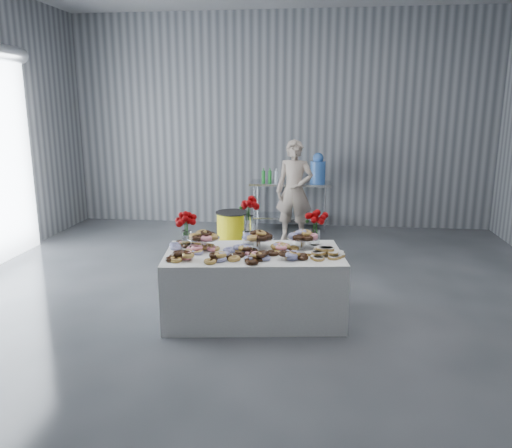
% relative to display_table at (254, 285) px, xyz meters
% --- Properties ---
extents(ground, '(9.00, 9.00, 0.00)m').
position_rel_display_table_xyz_m(ground, '(-0.07, 0.03, -0.38)').
color(ground, '#33353A').
rests_on(ground, ground).
extents(room_walls, '(8.04, 9.04, 4.02)m').
position_rel_display_table_xyz_m(room_walls, '(-0.34, 0.09, 2.26)').
color(room_walls, gray).
rests_on(room_walls, ground).
extents(display_table, '(2.02, 1.25, 0.75)m').
position_rel_display_table_xyz_m(display_table, '(0.00, 0.00, 0.00)').
color(display_table, white).
rests_on(display_table, ground).
extents(prep_table, '(1.50, 0.60, 0.90)m').
position_rel_display_table_xyz_m(prep_table, '(0.17, 4.13, 0.24)').
color(prep_table, silver).
rests_on(prep_table, ground).
extents(donut_mounds, '(1.90, 1.04, 0.09)m').
position_rel_display_table_xyz_m(donut_mounds, '(0.00, -0.05, 0.42)').
color(donut_mounds, gold).
rests_on(donut_mounds, display_table).
extents(cake_stand_left, '(0.36, 0.36, 0.17)m').
position_rel_display_table_xyz_m(cake_stand_left, '(-0.57, 0.07, 0.52)').
color(cake_stand_left, silver).
rests_on(cake_stand_left, display_table).
extents(cake_stand_mid, '(0.36, 0.36, 0.17)m').
position_rel_display_table_xyz_m(cake_stand_mid, '(0.03, 0.16, 0.52)').
color(cake_stand_mid, silver).
rests_on(cake_stand_mid, display_table).
extents(cake_stand_right, '(0.36, 0.36, 0.17)m').
position_rel_display_table_xyz_m(cake_stand_right, '(0.52, 0.22, 0.52)').
color(cake_stand_right, silver).
rests_on(cake_stand_right, display_table).
extents(danish_pile, '(0.48, 0.48, 0.11)m').
position_rel_display_table_xyz_m(danish_pile, '(0.76, -0.04, 0.43)').
color(danish_pile, white).
rests_on(danish_pile, display_table).
extents(bouquet_left, '(0.26, 0.26, 0.42)m').
position_rel_display_table_xyz_m(bouquet_left, '(-0.78, 0.14, 0.67)').
color(bouquet_left, white).
rests_on(bouquet_left, display_table).
extents(bouquet_right, '(0.26, 0.26, 0.42)m').
position_rel_display_table_xyz_m(bouquet_right, '(0.65, 0.39, 0.67)').
color(bouquet_right, white).
rests_on(bouquet_right, display_table).
extents(bouquet_center, '(0.26, 0.26, 0.57)m').
position_rel_display_table_xyz_m(bouquet_center, '(-0.10, 0.34, 0.75)').
color(bouquet_center, silver).
rests_on(bouquet_center, display_table).
extents(water_jug, '(0.28, 0.28, 0.55)m').
position_rel_display_table_xyz_m(water_jug, '(0.67, 4.13, 0.77)').
color(water_jug, '#427EE0').
rests_on(water_jug, prep_table).
extents(drink_bottles, '(0.54, 0.08, 0.27)m').
position_rel_display_table_xyz_m(drink_bottles, '(-0.15, 4.03, 0.66)').
color(drink_bottles, '#268C33').
rests_on(drink_bottles, prep_table).
extents(person, '(0.68, 0.49, 1.74)m').
position_rel_display_table_xyz_m(person, '(0.28, 3.31, 0.50)').
color(person, '#CC8C93').
rests_on(person, ground).
extents(trash_barrel, '(0.53, 0.53, 0.68)m').
position_rel_display_table_xyz_m(trash_barrel, '(-0.64, 2.39, -0.03)').
color(trash_barrel, yellow).
rests_on(trash_barrel, ground).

